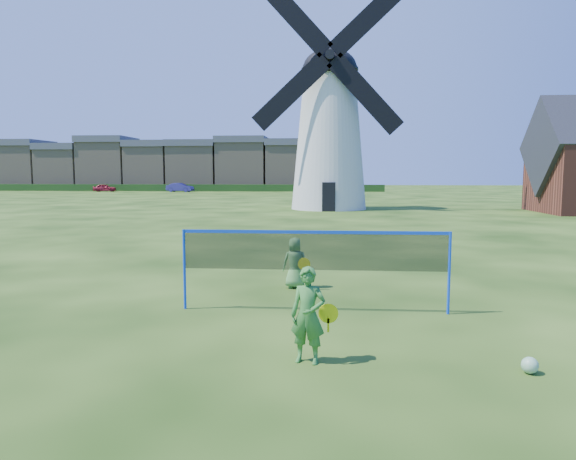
% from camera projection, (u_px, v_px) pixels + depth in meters
% --- Properties ---
extents(ground, '(220.00, 220.00, 0.00)m').
position_uv_depth(ground, '(276.00, 310.00, 10.03)').
color(ground, black).
rests_on(ground, ground).
extents(windmill, '(10.77, 5.48, 15.97)m').
position_uv_depth(windmill, '(329.00, 130.00, 38.03)').
color(windmill, silver).
rests_on(windmill, ground).
extents(badminton_net, '(5.05, 0.05, 1.55)m').
position_uv_depth(badminton_net, '(314.00, 252.00, 9.84)').
color(badminton_net, blue).
rests_on(badminton_net, ground).
extents(player_girl, '(0.70, 0.43, 1.34)m').
position_uv_depth(player_girl, '(308.00, 315.00, 7.20)').
color(player_girl, '#387D32').
rests_on(player_girl, ground).
extents(player_boy, '(0.65, 0.43, 1.16)m').
position_uv_depth(player_boy, '(295.00, 263.00, 11.95)').
color(player_boy, '#5B9B4B').
rests_on(player_boy, ground).
extents(play_ball, '(0.22, 0.22, 0.22)m').
position_uv_depth(play_ball, '(530.00, 365.00, 6.86)').
color(play_ball, green).
rests_on(play_ball, ground).
extents(terraced_houses, '(50.31, 8.40, 8.34)m').
position_uv_depth(terraced_houses, '(152.00, 165.00, 83.02)').
color(terraced_houses, '#9D8569').
rests_on(terraced_houses, ground).
extents(hedge, '(62.00, 0.80, 1.00)m').
position_uv_depth(hedge, '(172.00, 188.00, 77.07)').
color(hedge, '#193814').
rests_on(hedge, ground).
extents(car_left, '(3.39, 1.99, 1.08)m').
position_uv_depth(car_left, '(105.00, 188.00, 74.95)').
color(car_left, maroon).
rests_on(car_left, ground).
extents(car_right, '(3.96, 1.81, 1.26)m').
position_uv_depth(car_right, '(180.00, 187.00, 73.95)').
color(car_right, navy).
rests_on(car_right, ground).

